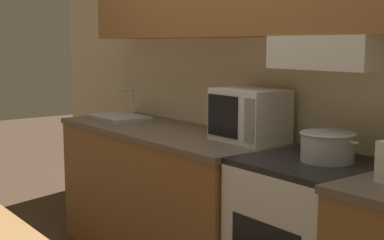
% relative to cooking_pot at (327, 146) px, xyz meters
% --- Properties ---
extents(wall_back, '(5.31, 0.38, 2.55)m').
position_rel_cooking_pot_xyz_m(wall_back, '(-0.69, 0.20, 0.55)').
color(wall_back, beige).
rests_on(wall_back, ground_plane).
extents(lower_counter_main, '(1.80, 0.66, 0.91)m').
position_rel_cooking_pot_xyz_m(lower_counter_main, '(-1.27, -0.06, -0.53)').
color(lower_counter_main, '#936033').
rests_on(lower_counter_main, ground_plane).
extents(cooking_pot, '(0.34, 0.26, 0.14)m').
position_rel_cooking_pot_xyz_m(cooking_pot, '(0.00, 0.00, 0.00)').
color(cooking_pot, '#B7BABF').
rests_on(cooking_pot, stove_range).
extents(microwave, '(0.40, 0.30, 0.30)m').
position_rel_cooking_pot_xyz_m(microwave, '(-0.61, 0.07, 0.08)').
color(microwave, white).
rests_on(microwave, lower_counter_main).
extents(sink_basin, '(0.45, 0.32, 0.22)m').
position_rel_cooking_pot_xyz_m(sink_basin, '(-1.88, -0.05, -0.06)').
color(sink_basin, '#B7BABF').
rests_on(sink_basin, lower_counter_main).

